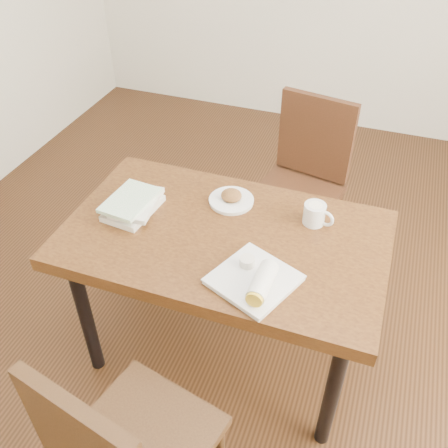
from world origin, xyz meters
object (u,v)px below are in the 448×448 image
(chair_far, at_px, (304,176))
(plate_scone, at_px, (231,199))
(plate_burrito, at_px, (256,280))
(book_stack, at_px, (133,204))
(coffee_mug, at_px, (315,214))
(table, at_px, (224,250))

(chair_far, bearing_deg, plate_scone, -108.29)
(plate_burrito, bearing_deg, plate_scone, 119.26)
(plate_scone, bearing_deg, book_stack, -152.23)
(coffee_mug, relative_size, book_stack, 0.48)
(table, relative_size, plate_burrito, 3.68)
(table, bearing_deg, chair_far, 78.86)
(table, xyz_separation_m, coffee_mug, (0.32, 0.19, 0.13))
(plate_burrito, bearing_deg, table, 131.72)
(plate_scone, distance_m, plate_burrito, 0.49)
(table, xyz_separation_m, plate_burrito, (0.20, -0.22, 0.11))
(plate_scone, xyz_separation_m, coffee_mug, (0.36, -0.02, 0.03))
(plate_burrito, bearing_deg, chair_far, 92.26)
(coffee_mug, bearing_deg, plate_burrito, -106.35)
(plate_scone, height_order, coffee_mug, coffee_mug)
(plate_scone, relative_size, book_stack, 0.71)
(book_stack, bearing_deg, table, -1.88)
(table, relative_size, chair_far, 1.33)
(chair_far, distance_m, plate_burrito, 1.06)
(book_stack, bearing_deg, plate_scone, 27.77)
(table, bearing_deg, book_stack, 178.12)
(table, bearing_deg, coffee_mug, 30.33)
(plate_burrito, height_order, book_stack, plate_burrito)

